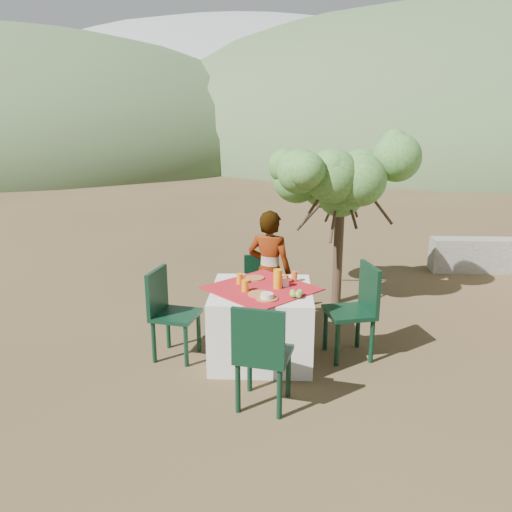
% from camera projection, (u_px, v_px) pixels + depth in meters
% --- Properties ---
extents(ground, '(160.00, 160.00, 0.00)m').
position_uv_depth(ground, '(299.00, 365.00, 5.09)').
color(ground, '#3E2C1C').
rests_on(ground, ground).
extents(table, '(1.30, 1.30, 0.76)m').
position_uv_depth(table, '(261.00, 323.00, 5.19)').
color(table, white).
rests_on(table, ground).
extents(chair_far, '(0.46, 0.46, 0.82)m').
position_uv_depth(chair_far, '(261.00, 285.00, 6.13)').
color(chair_far, black).
rests_on(chair_far, ground).
extents(chair_near, '(0.53, 0.53, 0.96)m').
position_uv_depth(chair_near, '(261.00, 352.00, 4.18)').
color(chair_near, black).
rests_on(chair_near, ground).
extents(chair_left, '(0.52, 0.52, 0.95)m').
position_uv_depth(chair_left, '(168.00, 309.00, 5.16)').
color(chair_left, black).
rests_on(chair_left, ground).
extents(chair_right, '(0.55, 0.55, 0.99)m').
position_uv_depth(chair_right, '(357.00, 306.00, 5.16)').
color(chair_right, black).
rests_on(chair_right, ground).
extents(person, '(0.61, 0.50, 1.44)m').
position_uv_depth(person, '(269.00, 271.00, 5.80)').
color(person, '#8C6651').
rests_on(person, ground).
extents(shrub_tree, '(1.70, 1.67, 2.00)m').
position_uv_depth(shrub_tree, '(345.00, 187.00, 6.46)').
color(shrub_tree, '#413020').
rests_on(shrub_tree, ground).
extents(stone_wall, '(2.60, 0.35, 0.55)m').
position_uv_depth(stone_wall, '(512.00, 255.00, 8.14)').
color(stone_wall, gray).
rests_on(stone_wall, ground).
extents(hill_near_left, '(40.00, 40.00, 16.00)m').
position_uv_depth(hill_near_left, '(23.00, 155.00, 34.74)').
color(hill_near_left, '#3E5932').
rests_on(hill_near_left, ground).
extents(hill_near_right, '(48.00, 48.00, 20.00)m').
position_uv_depth(hill_near_right, '(433.00, 151.00, 39.26)').
color(hill_near_right, '#3E5932').
rests_on(hill_near_right, ground).
extents(hill_far_center, '(60.00, 60.00, 24.00)m').
position_uv_depth(hill_far_center, '(244.00, 142.00, 55.35)').
color(hill_far_center, slate).
rests_on(hill_far_center, ground).
extents(plate_far, '(0.21, 0.21, 0.01)m').
position_uv_depth(plate_far, '(255.00, 278.00, 5.38)').
color(plate_far, brown).
rests_on(plate_far, table).
extents(plate_near, '(0.23, 0.23, 0.01)m').
position_uv_depth(plate_near, '(259.00, 294.00, 4.89)').
color(plate_near, brown).
rests_on(plate_near, table).
extents(glass_far, '(0.07, 0.07, 0.11)m').
position_uv_depth(glass_far, '(240.00, 279.00, 5.20)').
color(glass_far, orange).
rests_on(glass_far, table).
extents(glass_near, '(0.07, 0.07, 0.12)m').
position_uv_depth(glass_near, '(245.00, 286.00, 4.97)').
color(glass_near, orange).
rests_on(glass_near, table).
extents(juice_pitcher, '(0.09, 0.09, 0.20)m').
position_uv_depth(juice_pitcher, '(278.00, 279.00, 5.05)').
color(juice_pitcher, orange).
rests_on(juice_pitcher, table).
extents(bowl_plate, '(0.21, 0.21, 0.01)m').
position_uv_depth(bowl_plate, '(267.00, 298.00, 4.77)').
color(bowl_plate, brown).
rests_on(bowl_plate, table).
extents(white_bowl, '(0.12, 0.12, 0.05)m').
position_uv_depth(white_bowl, '(267.00, 296.00, 4.76)').
color(white_bowl, silver).
rests_on(white_bowl, bowl_plate).
extents(jar_left, '(0.06, 0.06, 0.09)m').
position_uv_depth(jar_left, '(286.00, 279.00, 5.23)').
color(jar_left, '#CB5B23').
rests_on(jar_left, table).
extents(jar_right, '(0.06, 0.06, 0.10)m').
position_uv_depth(jar_right, '(294.00, 276.00, 5.30)').
color(jar_right, '#CB5B23').
rests_on(jar_right, table).
extents(napkin_holder, '(0.07, 0.05, 0.08)m').
position_uv_depth(napkin_holder, '(286.00, 283.00, 5.11)').
color(napkin_holder, silver).
rests_on(napkin_holder, table).
extents(fruit_cluster, '(0.13, 0.12, 0.07)m').
position_uv_depth(fruit_cluster, '(296.00, 293.00, 4.82)').
color(fruit_cluster, olive).
rests_on(fruit_cluster, table).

